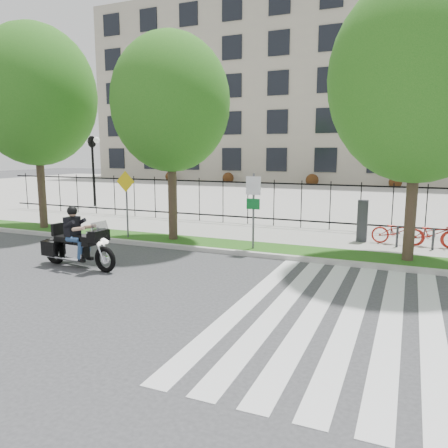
% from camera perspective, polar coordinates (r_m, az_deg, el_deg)
% --- Properties ---
extents(ground, '(120.00, 120.00, 0.00)m').
position_cam_1_polar(ground, '(10.93, -7.78, -8.50)').
color(ground, '#353537').
rests_on(ground, ground).
extents(curb, '(60.00, 0.20, 0.15)m').
position_cam_1_polar(curb, '(14.44, 0.60, -3.65)').
color(curb, '#B1AFA7').
rests_on(curb, ground).
extents(grass_verge, '(60.00, 1.50, 0.15)m').
position_cam_1_polar(grass_verge, '(15.21, 1.84, -2.98)').
color(grass_verge, '#1D4B12').
rests_on(grass_verge, ground).
extents(sidewalk, '(60.00, 3.50, 0.15)m').
position_cam_1_polar(sidewalk, '(17.52, 4.82, -1.35)').
color(sidewalk, '#B0ADA5').
rests_on(sidewalk, ground).
extents(plaza, '(80.00, 34.00, 0.10)m').
position_cam_1_polar(plaza, '(34.47, 14.11, 3.70)').
color(plaza, '#B0ADA5').
rests_on(plaza, ground).
extents(crosswalk_stripes, '(5.70, 8.00, 0.01)m').
position_cam_1_polar(crosswalk_stripes, '(9.51, 18.60, -11.66)').
color(crosswalk_stripes, silver).
rests_on(crosswalk_stripes, ground).
extents(iron_fence, '(30.00, 0.06, 2.00)m').
position_cam_1_polar(iron_fence, '(19.00, 6.54, 2.76)').
color(iron_fence, black).
rests_on(iron_fence, sidewalk).
extents(office_building, '(60.00, 21.90, 20.15)m').
position_cam_1_polar(office_building, '(54.47, 18.06, 16.01)').
color(office_building, '#AAA089').
rests_on(office_building, ground).
extents(lamp_post_left, '(1.06, 0.70, 4.25)m').
position_cam_1_polar(lamp_post_left, '(27.18, -16.80, 8.77)').
color(lamp_post_left, black).
rests_on(lamp_post_left, ground).
extents(street_tree_0, '(4.94, 4.94, 8.28)m').
position_cam_1_polar(street_tree_0, '(20.01, -23.43, 15.12)').
color(street_tree_0, '#31261B').
rests_on(street_tree_0, grass_verge).
extents(street_tree_1, '(4.23, 4.23, 7.33)m').
position_cam_1_polar(street_tree_1, '(16.06, -6.98, 15.42)').
color(street_tree_1, '#31261B').
rests_on(street_tree_1, grass_verge).
extents(street_tree_2, '(5.11, 5.11, 8.16)m').
position_cam_1_polar(street_tree_2, '(13.98, 24.25, 16.94)').
color(street_tree_2, '#31261B').
rests_on(street_tree_2, grass_verge).
extents(sign_pole_regulatory, '(0.50, 0.09, 2.50)m').
position_cam_1_polar(sign_pole_regulatory, '(14.36, 3.85, 3.00)').
color(sign_pole_regulatory, '#59595B').
rests_on(sign_pole_regulatory, grass_verge).
extents(sign_pole_warning, '(0.78, 0.09, 2.49)m').
position_cam_1_polar(sign_pole_warning, '(16.70, -12.64, 3.71)').
color(sign_pole_warning, '#59595B').
rests_on(sign_pole_warning, grass_verge).
extents(motorcycle_rider, '(2.81, 0.92, 2.17)m').
position_cam_1_polar(motorcycle_rider, '(13.35, -18.56, -2.40)').
color(motorcycle_rider, black).
rests_on(motorcycle_rider, ground).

